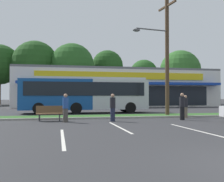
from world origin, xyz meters
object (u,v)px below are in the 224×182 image
object	(u,v)px
pedestrian_far	(113,108)
pedestrian_by_pole	(182,106)
city_bus	(85,94)
pedestrian_near_bench	(66,108)
car_2	(59,103)
bus_stop_bench	(50,113)
utility_pole	(165,52)
pedestrian_mid	(185,107)

from	to	relation	value
pedestrian_far	pedestrian_by_pole	bearing A→B (deg)	100.41
city_bus	pedestrian_near_bench	xyz separation A→B (m)	(-1.97, -8.22, -0.92)
city_bus	car_2	world-z (taller)	city_bus
bus_stop_bench	pedestrian_far	xyz separation A→B (m)	(3.78, -0.98, 0.34)
utility_pole	pedestrian_near_bench	size ratio (longest dim) A/B	5.42
pedestrian_near_bench	pedestrian_far	distance (m)	2.83
pedestrian_near_bench	pedestrian_mid	world-z (taller)	pedestrian_near_bench
bus_stop_bench	utility_pole	bearing A→B (deg)	-165.69
bus_stop_bench	pedestrian_mid	size ratio (longest dim) A/B	0.99
pedestrian_mid	pedestrian_far	xyz separation A→B (m)	(-5.50, -1.32, 0.04)
pedestrian_near_bench	utility_pole	bearing A→B (deg)	50.25
city_bus	pedestrian_by_pole	size ratio (longest dim) A/B	6.58
pedestrian_by_pole	utility_pole	bearing A→B (deg)	84.42
bus_stop_bench	car_2	bearing A→B (deg)	-92.55
bus_stop_bench	pedestrian_far	size ratio (longest dim) A/B	0.95
pedestrian_mid	bus_stop_bench	bearing A→B (deg)	63.04
car_2	pedestrian_by_pole	size ratio (longest dim) A/B	2.63
car_2	pedestrian_far	xyz separation A→B (m)	(3.13, -15.66, 0.08)
bus_stop_bench	pedestrian_far	world-z (taller)	pedestrian_far
utility_pole	car_2	world-z (taller)	utility_pole
bus_stop_bench	pedestrian_near_bench	bearing A→B (deg)	136.51
pedestrian_mid	city_bus	bearing A→B (deg)	13.31
bus_stop_bench	pedestrian_mid	world-z (taller)	pedestrian_mid
pedestrian_by_pole	pedestrian_mid	distance (m)	1.55
pedestrian_near_bench	bus_stop_bench	bearing A→B (deg)	164.75
utility_pole	pedestrian_near_bench	distance (m)	9.19
city_bus	pedestrian_near_bench	distance (m)	8.50
utility_pole	city_bus	bearing A→B (deg)	137.86
city_bus	utility_pole	bearing A→B (deg)	-41.77
utility_pole	bus_stop_bench	bearing A→B (deg)	-165.69
city_bus	pedestrian_far	xyz separation A→B (m)	(0.86, -8.30, -0.92)
bus_stop_bench	car_2	distance (m)	14.70
utility_pole	pedestrian_near_bench	world-z (taller)	utility_pole
car_2	pedestrian_by_pole	world-z (taller)	pedestrian_by_pole
pedestrian_by_pole	car_2	bearing A→B (deg)	114.34
city_bus	pedestrian_mid	bearing A→B (deg)	-47.28
utility_pole	bus_stop_bench	size ratio (longest dim) A/B	5.71
city_bus	car_2	xyz separation A→B (m)	(-2.27, 7.36, -1.00)
pedestrian_mid	car_2	bearing A→B (deg)	2.00
utility_pole	pedestrian_by_pole	bearing A→B (deg)	-93.53
bus_stop_bench	pedestrian_by_pole	world-z (taller)	pedestrian_by_pole
pedestrian_by_pole	pedestrian_far	size ratio (longest dim) A/B	1.03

